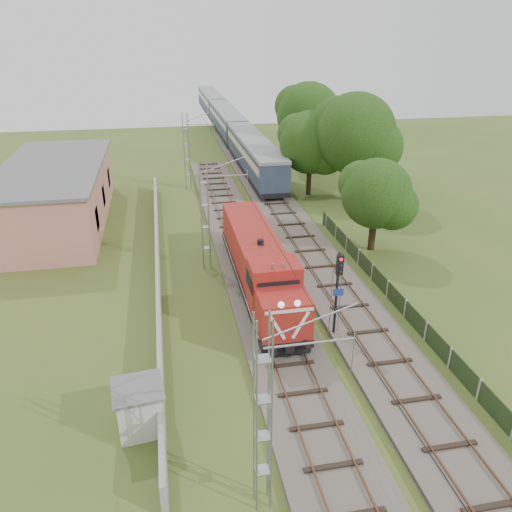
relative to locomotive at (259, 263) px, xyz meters
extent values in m
plane|color=#3E5720|center=(0.00, -7.79, -2.11)|extent=(140.00, 140.00, 0.00)
cube|color=#6B6054|center=(0.00, -0.79, -1.96)|extent=(4.20, 70.00, 0.30)
cube|color=black|center=(0.00, -0.79, -1.76)|extent=(2.40, 70.00, 0.10)
cube|color=brown|center=(-0.85, -0.79, -1.69)|extent=(0.08, 70.00, 0.05)
cube|color=brown|center=(0.85, -0.79, -1.69)|extent=(0.08, 70.00, 0.05)
cube|color=#6B6054|center=(5.00, 12.21, -1.96)|extent=(4.20, 80.00, 0.30)
cube|color=black|center=(5.00, 12.21, -1.76)|extent=(2.40, 80.00, 0.10)
cube|color=brown|center=(4.15, 12.21, -1.69)|extent=(0.08, 80.00, 0.05)
cube|color=brown|center=(5.85, 12.21, -1.69)|extent=(0.08, 80.00, 0.05)
cylinder|color=gray|center=(-1.50, -15.79, 4.69)|extent=(3.00, 0.08, 0.08)
cylinder|color=gray|center=(-1.50, 4.21, 4.69)|extent=(3.00, 0.08, 0.08)
cylinder|color=gray|center=(-1.50, 24.21, 4.69)|extent=(3.00, 0.08, 0.08)
cylinder|color=black|center=(0.00, 4.21, 3.39)|extent=(0.03, 70.00, 0.03)
cylinder|color=black|center=(0.00, 4.21, 4.69)|extent=(0.03, 70.00, 0.03)
cube|color=#9E9E99|center=(-6.50, 4.21, -1.36)|extent=(0.25, 40.00, 1.50)
cube|color=tan|center=(-15.00, 16.21, 0.39)|extent=(8.00, 20.00, 5.00)
cube|color=#606060|center=(-15.00, 16.21, 2.99)|extent=(8.40, 20.40, 0.25)
cube|color=black|center=(-11.05, 10.21, 0.09)|extent=(0.10, 1.60, 1.80)
cube|color=black|center=(-11.05, 16.21, 0.09)|extent=(0.10, 1.60, 1.80)
cube|color=black|center=(-11.05, 22.21, 0.09)|extent=(0.10, 1.60, 1.80)
cube|color=black|center=(8.00, -4.79, -1.51)|extent=(0.05, 32.00, 1.15)
cube|color=#9E9E99|center=(8.00, 10.21, -1.51)|extent=(0.12, 0.12, 1.20)
cube|color=black|center=(0.00, 0.11, -1.15)|extent=(2.78, 15.76, 0.46)
cube|color=black|center=(0.00, -4.98, -1.43)|extent=(2.04, 3.34, 0.46)
cube|color=black|center=(0.00, 5.21, -1.43)|extent=(2.04, 3.34, 0.46)
cube|color=black|center=(0.00, -7.67, -1.52)|extent=(2.41, 0.23, 0.32)
cube|color=maroon|center=(0.00, -6.61, 0.15)|extent=(2.69, 2.32, 2.13)
sphere|color=white|center=(-0.42, -7.72, 1.35)|extent=(0.33, 0.33, 0.33)
sphere|color=white|center=(0.42, -7.72, 1.35)|extent=(0.33, 0.33, 0.33)
cube|color=silver|center=(-0.60, -7.78, 0.10)|extent=(0.93, 0.06, 1.55)
cube|color=silver|center=(0.60, -7.78, 0.10)|extent=(0.93, 0.06, 1.55)
cube|color=silver|center=(0.00, -7.78, 0.98)|extent=(2.50, 0.06, 0.17)
cube|color=maroon|center=(0.00, -4.33, 0.56)|extent=(2.78, 2.22, 2.97)
cube|color=black|center=(0.00, -5.47, 1.03)|extent=(2.32, 0.06, 0.83)
cube|color=maroon|center=(0.00, 2.38, 0.29)|extent=(2.60, 11.21, 2.41)
cylinder|color=black|center=(0.00, -0.44, 1.63)|extent=(0.41, 0.41, 0.37)
cylinder|color=gray|center=(-0.28, -5.08, 2.19)|extent=(0.11, 0.11, 0.32)
cylinder|color=gray|center=(0.28, -5.08, 2.19)|extent=(0.11, 0.11, 0.32)
cube|color=black|center=(5.00, 28.38, -1.20)|extent=(2.97, 22.50, 0.51)
cube|color=#303951|center=(5.00, 28.38, 0.44)|extent=(3.07, 22.50, 2.76)
cube|color=#BAB490|center=(5.00, 28.38, 0.95)|extent=(3.11, 21.60, 0.77)
cube|color=gray|center=(5.00, 28.38, 1.97)|extent=(3.12, 22.50, 0.36)
cube|color=black|center=(5.00, 51.91, -1.20)|extent=(2.97, 22.50, 0.51)
cube|color=#303951|center=(5.00, 51.91, 0.44)|extent=(3.07, 22.50, 2.76)
cube|color=#BAB490|center=(5.00, 51.91, 0.95)|extent=(3.11, 21.60, 0.77)
cube|color=gray|center=(5.00, 51.91, 1.97)|extent=(3.12, 22.50, 0.36)
cube|color=black|center=(5.00, 75.43, -1.20)|extent=(2.97, 22.50, 0.51)
cube|color=#303951|center=(5.00, 75.43, 0.44)|extent=(3.07, 22.50, 2.76)
cube|color=#BAB490|center=(5.00, 75.43, 0.95)|extent=(3.11, 21.60, 0.77)
cube|color=gray|center=(5.00, 75.43, 1.97)|extent=(3.12, 22.50, 0.36)
cylinder|color=black|center=(3.11, -5.95, 0.49)|extent=(0.15, 0.15, 5.20)
cube|color=black|center=(3.11, -6.10, 2.46)|extent=(0.39, 0.27, 1.14)
sphere|color=red|center=(3.11, -6.23, 2.83)|extent=(0.19, 0.19, 0.19)
sphere|color=black|center=(3.11, -6.23, 2.46)|extent=(0.19, 0.19, 0.19)
sphere|color=black|center=(3.11, -6.23, 2.10)|extent=(0.19, 0.19, 0.19)
cube|color=#192F99|center=(3.16, -6.07, 0.80)|extent=(0.57, 0.12, 0.42)
cube|color=beige|center=(-7.40, -11.14, -1.09)|extent=(2.04, 2.04, 2.04)
cube|color=#606060|center=(-7.40, -11.14, 0.02)|extent=(2.35, 2.35, 0.14)
cylinder|color=#312414|center=(10.00, 5.18, -0.49)|extent=(0.54, 0.54, 3.24)
sphere|color=#15350E|center=(10.00, 5.18, 2.45)|extent=(5.30, 5.30, 5.30)
sphere|color=#15350E|center=(11.06, 4.38, 1.72)|extent=(3.71, 3.71, 3.71)
sphere|color=#15350E|center=(9.07, 6.11, 3.04)|extent=(3.45, 3.45, 3.45)
cylinder|color=#312414|center=(12.79, 17.19, 0.26)|extent=(0.60, 0.60, 4.73)
sphere|color=#15350E|center=(12.79, 17.19, 4.56)|extent=(7.75, 7.75, 7.75)
sphere|color=#15350E|center=(14.34, 16.03, 3.48)|extent=(5.42, 5.42, 5.42)
sphere|color=#15350E|center=(11.44, 18.55, 5.42)|extent=(5.04, 5.04, 5.04)
cylinder|color=#312414|center=(9.18, 19.82, -0.19)|extent=(0.50, 0.50, 3.84)
sphere|color=#15350E|center=(9.18, 19.82, 3.30)|extent=(6.29, 6.29, 6.29)
sphere|color=#15350E|center=(10.43, 18.88, 2.43)|extent=(4.40, 4.40, 4.40)
sphere|color=#15350E|center=(8.08, 20.92, 4.00)|extent=(4.09, 4.09, 4.09)
cylinder|color=#312414|center=(11.87, 29.88, 0.20)|extent=(0.57, 0.57, 4.63)
sphere|color=#15350E|center=(11.87, 29.88, 4.41)|extent=(7.58, 7.58, 7.58)
sphere|color=#15350E|center=(13.38, 28.75, 3.36)|extent=(5.30, 5.30, 5.30)
sphere|color=#15350E|center=(10.54, 31.21, 5.26)|extent=(4.93, 4.93, 4.93)
camera|label=1|loc=(-5.64, -28.42, 13.78)|focal=35.00mm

